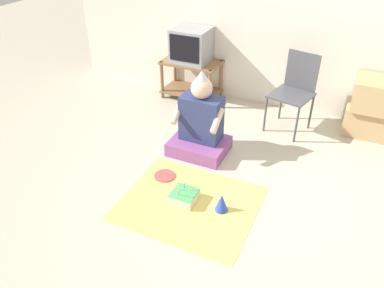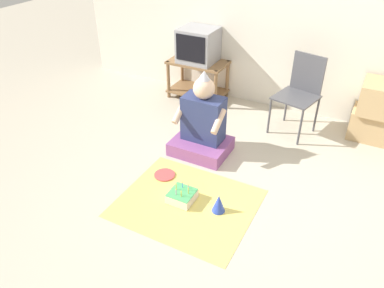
{
  "view_description": "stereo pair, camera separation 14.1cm",
  "coord_description": "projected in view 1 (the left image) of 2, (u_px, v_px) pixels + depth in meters",
  "views": [
    {
      "loc": [
        0.57,
        -2.37,
        2.22
      ],
      "look_at": [
        -0.65,
        0.24,
        0.35
      ],
      "focal_mm": 35.0,
      "sensor_mm": 36.0,
      "label": 1
    },
    {
      "loc": [
        0.69,
        -2.31,
        2.22
      ],
      "look_at": [
        -0.65,
        0.24,
        0.35
      ],
      "focal_mm": 35.0,
      "sensor_mm": 36.0,
      "label": 2
    }
  ],
  "objects": [
    {
      "name": "folding_chair",
      "position": [
        295.0,
        87.0,
        4.13
      ],
      "size": [
        0.5,
        0.51,
        0.87
      ],
      "color": "#4C4C51",
      "rests_on": "ground_plane"
    },
    {
      "name": "wall_back",
      "position": [
        316.0,
        5.0,
        4.08
      ],
      "size": [
        6.4,
        0.06,
        2.55
      ],
      "color": "silver",
      "rests_on": "ground_plane"
    },
    {
      "name": "cardboard_box_stack",
      "position": [
        374.0,
        107.0,
        4.09
      ],
      "size": [
        0.54,
        0.45,
        0.65
      ],
      "color": "tan",
      "rests_on": "ground_plane"
    },
    {
      "name": "tv",
      "position": [
        192.0,
        45.0,
        4.69
      ],
      "size": [
        0.45,
        0.43,
        0.42
      ],
      "color": "#99999E",
      "rests_on": "tv_stand"
    },
    {
      "name": "tv_stand",
      "position": [
        192.0,
        76.0,
        4.91
      ],
      "size": [
        0.75,
        0.44,
        0.5
      ],
      "color": "olive",
      "rests_on": "ground_plane"
    },
    {
      "name": "party_hat_blue",
      "position": [
        222.0,
        202.0,
        3.16
      ],
      "size": [
        0.11,
        0.11,
        0.16
      ],
      "color": "blue",
      "rests_on": "party_cloth"
    },
    {
      "name": "party_cloth",
      "position": [
        189.0,
        203.0,
        3.28
      ],
      "size": [
        1.16,
        0.99,
        0.01
      ],
      "color": "#EAD666",
      "rests_on": "ground_plane"
    },
    {
      "name": "birthday_cake",
      "position": [
        184.0,
        196.0,
        3.28
      ],
      "size": [
        0.22,
        0.22,
        0.16
      ],
      "color": "#F4E0C6",
      "rests_on": "party_cloth"
    },
    {
      "name": "person_seated",
      "position": [
        200.0,
        126.0,
        3.82
      ],
      "size": [
        0.58,
        0.46,
        0.89
      ],
      "color": "#8C4C8C",
      "rests_on": "ground_plane"
    },
    {
      "name": "paper_plate",
      "position": [
        165.0,
        176.0,
        3.6
      ],
      "size": [
        0.2,
        0.2,
        0.01
      ],
      "color": "#D84C4C",
      "rests_on": "party_cloth"
    },
    {
      "name": "ground_plane",
      "position": [
        249.0,
        209.0,
        3.22
      ],
      "size": [
        16.0,
        16.0,
        0.0
      ],
      "primitive_type": "plane",
      "color": "#BCB29E"
    }
  ]
}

